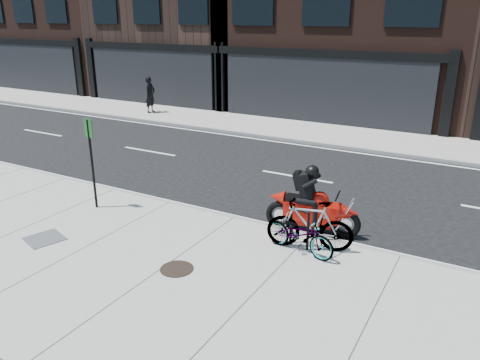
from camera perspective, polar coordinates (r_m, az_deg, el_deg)
The scene contains 11 objects.
ground at distance 13.25m, azimuth 3.54°, elevation -2.06°, with size 120.00×120.00×0.00m, color black.
sidewalk_near at distance 9.42m, azimuth -10.24°, elevation -11.38°, with size 60.00×6.00×0.13m, color gray.
sidewalk_far at distance 20.19m, azimuth 13.32°, elevation 5.19°, with size 60.00×3.50×0.13m, color gray.
bike_rack at distance 10.08m, azimuth 7.26°, elevation -5.41°, with size 0.50×0.18×0.86m.
bicycle_front at distance 9.87m, azimuth 7.29°, elevation -6.48°, with size 0.57×1.63×0.86m, color gray.
bicycle_rear at distance 9.98m, azimuth 8.50°, elevation -5.45°, with size 0.52×1.83×1.10m, color gray.
motorcycle at distance 10.93m, azimuth 9.35°, elevation -3.23°, with size 2.24×0.72×1.68m.
pedestrian at distance 24.64m, azimuth -10.90°, elevation 10.21°, with size 0.67×0.44×1.84m, color black.
manhole_cover at distance 9.44m, azimuth -7.72°, elevation -10.68°, with size 0.66×0.66×0.01m, color black.
utility_grate at distance 11.39m, azimuth -22.72°, elevation -6.61°, with size 0.75×0.75×0.01m, color #4A4A4D.
sign_post at distance 12.31m, azimuth -17.68°, elevation 2.85°, with size 0.31×0.07×2.34m.
Camera 1 is at (5.35, -11.12, 4.84)m, focal length 35.00 mm.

